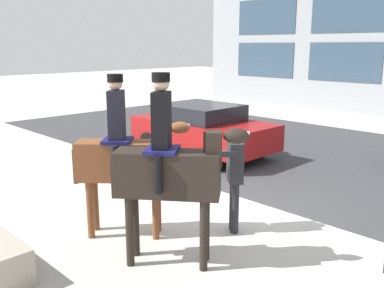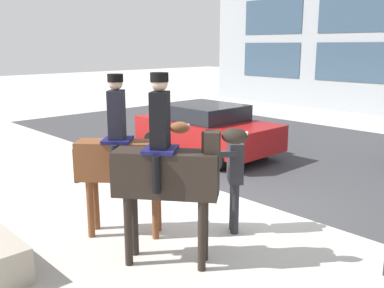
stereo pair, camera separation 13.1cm
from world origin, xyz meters
TOP-DOWN VIEW (x-y plane):
  - ground_plane at (0.00, 0.00)m, footprint 80.00×80.00m
  - road_surface at (0.00, 4.75)m, footprint 25.00×8.50m
  - mounted_horse_lead at (-0.56, -2.17)m, footprint 1.52×1.45m
  - mounted_horse_companion at (0.65, -2.29)m, footprint 1.62×1.36m
  - pedestrian_bystander at (0.58, -0.85)m, footprint 0.57×0.89m
  - street_car_near_lane at (-3.32, 2.47)m, footprint 4.03×2.06m

SIDE VIEW (x-z plane):
  - ground_plane at x=0.00m, z-range 0.00..0.00m
  - road_surface at x=0.00m, z-range 0.00..0.01m
  - street_car_near_lane at x=-3.32m, z-range 0.03..1.46m
  - pedestrian_bystander at x=0.58m, z-range 0.15..1.87m
  - mounted_horse_lead at x=-0.56m, z-range 0.02..2.62m
  - mounted_horse_companion at x=0.65m, z-range 0.05..2.73m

